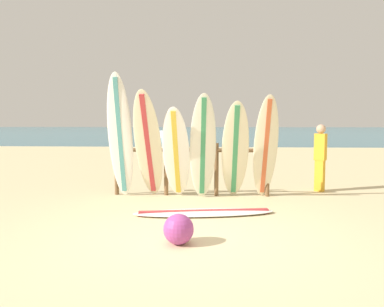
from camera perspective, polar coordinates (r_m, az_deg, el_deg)
The scene contains 13 objects.
ground_plane at distance 5.13m, azimuth -0.65°, elevation -12.87°, with size 120.00×120.00×0.00m, color beige.
ocean_water at distance 62.89m, azimuth 3.06°, elevation 3.48°, with size 120.00×80.00×0.01m, color teal.
surfboard_rack at distance 7.89m, azimuth -0.13°, elevation -1.34°, with size 3.29×0.09×1.11m.
surfboard_leaning_far_left at distance 7.73m, azimuth -10.85°, elevation 2.59°, with size 0.54×0.66×2.53m.
surfboard_leaning_left at distance 7.53m, azimuth -6.67°, elevation 1.24°, with size 0.60×1.12×2.18m.
surfboard_leaning_center_left at distance 7.50m, azimuth -2.42°, elevation 0.03°, with size 0.57×0.90×1.85m.
surfboard_leaning_center at distance 7.48m, azimuth 1.66°, elevation 1.01°, with size 0.59×0.61×2.11m.
surfboard_leaning_center_right at distance 7.49m, azimuth 6.58°, elevation 0.40°, with size 0.56×0.99×1.96m.
surfboard_leaning_right at distance 7.63m, azimuth 11.13°, elevation 0.90°, with size 0.53×0.78×2.09m.
surfboard_lying_on_sand at distance 6.40m, azimuth 1.86°, elevation -8.94°, with size 2.45×0.93×0.08m.
beachgoer_standing at distance 8.82m, azimuth 18.92°, elevation -0.17°, with size 0.28×0.27×1.50m.
small_boat_offshore at distance 34.78m, azimuth -4.12°, elevation 2.74°, with size 2.84×2.72×0.71m.
beach_ball at distance 4.87m, azimuth -2.06°, elevation -11.42°, with size 0.39×0.39×0.39m, color #A53F8C.
Camera 1 is at (0.34, -4.87, 1.56)m, focal length 35.09 mm.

